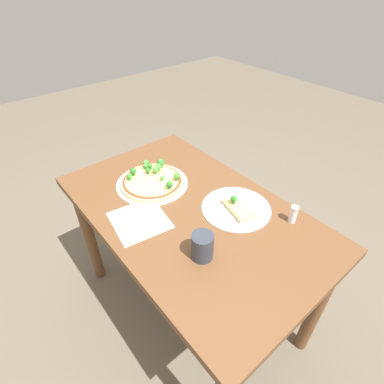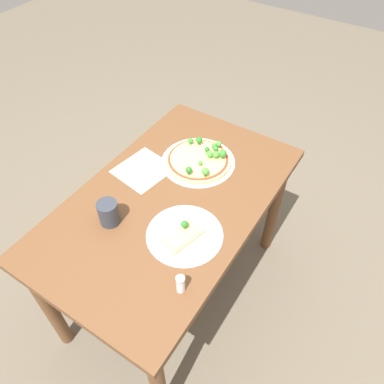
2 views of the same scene
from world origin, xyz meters
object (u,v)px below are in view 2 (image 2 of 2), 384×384
(pizza_tray_whole, at_px, (199,159))
(pizza_tray_slice, at_px, (184,235))
(drinking_cup, at_px, (109,213))
(condiment_shaker, at_px, (181,284))
(dining_table, at_px, (171,215))

(pizza_tray_whole, relative_size, pizza_tray_slice, 1.14)
(pizza_tray_whole, xyz_separation_m, pizza_tray_slice, (-0.39, -0.17, -0.01))
(pizza_tray_slice, height_order, drinking_cup, drinking_cup)
(drinking_cup, relative_size, condiment_shaker, 1.36)
(pizza_tray_slice, xyz_separation_m, condiment_shaker, (-0.19, -0.12, 0.03))
(drinking_cup, bearing_deg, dining_table, -29.59)
(dining_table, xyz_separation_m, condiment_shaker, (-0.32, -0.27, 0.15))
(pizza_tray_whole, distance_m, condiment_shaker, 0.65)
(drinking_cup, distance_m, condiment_shaker, 0.41)
(dining_table, height_order, drinking_cup, drinking_cup)
(dining_table, xyz_separation_m, pizza_tray_slice, (-0.13, -0.15, 0.12))
(pizza_tray_whole, relative_size, drinking_cup, 3.27)
(dining_table, bearing_deg, drinking_cup, 150.41)
(pizza_tray_slice, xyz_separation_m, drinking_cup, (-0.10, 0.28, 0.04))
(condiment_shaker, bearing_deg, pizza_tray_slice, 31.04)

